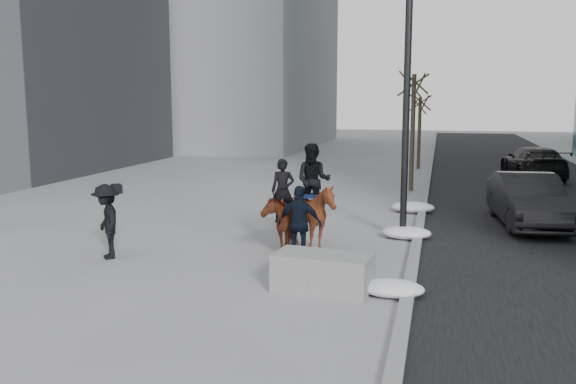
% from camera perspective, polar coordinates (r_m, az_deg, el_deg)
% --- Properties ---
extents(ground, '(120.00, 120.00, 0.00)m').
position_cam_1_polar(ground, '(13.73, -1.22, -6.95)').
color(ground, gray).
rests_on(ground, ground).
extents(road, '(8.00, 90.00, 0.01)m').
position_cam_1_polar(road, '(23.31, 22.51, -1.06)').
color(road, black).
rests_on(road, ground).
extents(curb, '(0.25, 90.00, 0.12)m').
position_cam_1_polar(curb, '(23.04, 12.65, -0.57)').
color(curb, gray).
rests_on(curb, ground).
extents(planter, '(1.96, 1.14, 0.75)m').
position_cam_1_polar(planter, '(11.93, 3.27, -7.54)').
color(planter, gray).
rests_on(planter, ground).
extents(car_near, '(2.07, 4.78, 1.53)m').
position_cam_1_polar(car_near, '(19.14, 21.57, -0.72)').
color(car_near, black).
rests_on(car_near, ground).
extents(car_far, '(2.75, 5.36, 1.49)m').
position_cam_1_polar(car_far, '(30.77, 21.98, 2.60)').
color(car_far, black).
rests_on(car_far, ground).
extents(tree_near, '(1.20, 1.20, 5.17)m').
position_cam_1_polar(tree_near, '(24.96, 11.59, 6.01)').
color(tree_near, '#3C3023').
rests_on(tree_near, ground).
extents(tree_far, '(1.20, 1.20, 4.18)m').
position_cam_1_polar(tree_far, '(32.88, 12.19, 5.75)').
color(tree_far, '#3B2E23').
rests_on(tree_far, ground).
extents(mounted_left, '(1.07, 1.87, 2.27)m').
position_cam_1_polar(mounted_left, '(14.76, -0.61, -2.44)').
color(mounted_left, '#502510').
rests_on(mounted_left, ground).
extents(mounted_right, '(1.45, 1.62, 2.64)m').
position_cam_1_polar(mounted_right, '(14.84, 2.28, -1.56)').
color(mounted_right, '#4B1F0F').
rests_on(mounted_right, ground).
extents(feeder, '(1.06, 0.89, 1.75)m').
position_cam_1_polar(feeder, '(13.96, 1.12, -2.97)').
color(feeder, black).
rests_on(feeder, ground).
extents(camera_crew, '(1.22, 1.29, 1.75)m').
position_cam_1_polar(camera_crew, '(14.81, -16.60, -2.62)').
color(camera_crew, black).
rests_on(camera_crew, ground).
extents(lamppost, '(0.25, 0.80, 9.09)m').
position_cam_1_polar(lamppost, '(16.34, 11.18, 13.09)').
color(lamppost, black).
rests_on(lamppost, ground).
extents(snow_piles, '(1.40, 9.63, 0.35)m').
position_cam_1_polar(snow_piles, '(16.78, 11.05, -3.61)').
color(snow_piles, white).
rests_on(snow_piles, ground).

